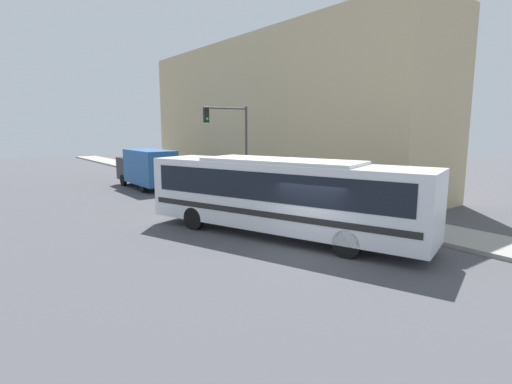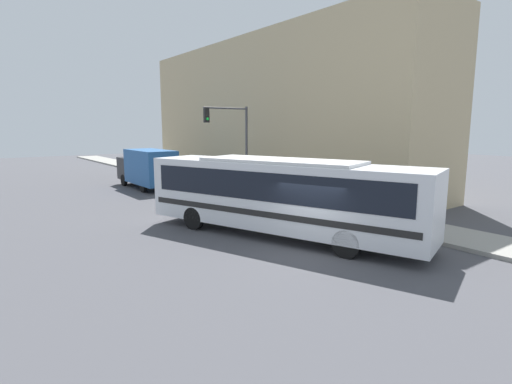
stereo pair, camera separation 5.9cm
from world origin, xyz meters
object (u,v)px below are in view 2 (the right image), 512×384
(delivery_truck, at_px, (147,167))
(parking_meter, at_px, (250,181))
(city_bus, at_px, (280,192))
(pedestrian_near_corner, at_px, (274,180))
(fire_hydrant, at_px, (325,204))
(traffic_light_pole, at_px, (233,135))

(delivery_truck, bearing_deg, parking_meter, -62.56)
(city_bus, relative_size, pedestrian_near_corner, 6.78)
(city_bus, bearing_deg, parking_meter, 42.08)
(fire_hydrant, height_order, traffic_light_pole, traffic_light_pole)
(city_bus, distance_m, delivery_truck, 16.28)
(fire_hydrant, bearing_deg, pedestrian_near_corner, 76.60)
(parking_meter, relative_size, pedestrian_near_corner, 0.70)
(parking_meter, bearing_deg, pedestrian_near_corner, -28.95)
(city_bus, bearing_deg, delivery_truck, 68.17)
(delivery_truck, relative_size, fire_hydrant, 9.38)
(pedestrian_near_corner, bearing_deg, delivery_truck, 122.57)
(delivery_truck, height_order, fire_hydrant, delivery_truck)
(city_bus, xyz_separation_m, parking_meter, (4.70, 8.61, -0.85))
(city_bus, xyz_separation_m, traffic_light_pole, (3.78, 9.16, 2.17))
(city_bus, distance_m, parking_meter, 9.84)
(fire_hydrant, bearing_deg, delivery_truck, 105.46)
(delivery_truck, height_order, pedestrian_near_corner, delivery_truck)
(city_bus, bearing_deg, fire_hydrant, 2.65)
(city_bus, distance_m, traffic_light_pole, 10.15)
(pedestrian_near_corner, bearing_deg, parking_meter, 151.05)
(delivery_truck, bearing_deg, pedestrian_near_corner, -57.43)
(city_bus, relative_size, delivery_truck, 1.81)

